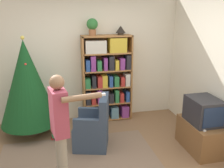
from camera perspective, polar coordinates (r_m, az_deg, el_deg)
ground_plane at (r=3.97m, az=-1.06°, el=-18.63°), size 14.00×14.00×0.00m
wall_back at (r=5.30m, az=-5.61°, el=5.78°), size 8.00×0.10×2.60m
area_rug at (r=4.09m, az=-7.47°, el=-17.53°), size 2.49×1.72×0.01m
bookshelf at (r=5.21m, az=-1.26°, el=1.28°), size 1.02×0.34×1.80m
tv_stand at (r=4.55m, az=19.60°, el=-11.09°), size 0.49×0.84×0.50m
television at (r=4.36m, az=20.20°, el=-5.74°), size 0.45×0.57×0.42m
game_remote at (r=4.17m, az=20.06°, el=-9.72°), size 0.04×0.12×0.02m
christmas_tree at (r=4.82m, az=-18.86°, el=0.18°), size 1.07×1.07×1.86m
armchair at (r=4.35m, az=-4.25°, el=-10.30°), size 0.70×0.69×0.92m
standing_person at (r=3.21m, az=-11.72°, el=-9.00°), size 0.68×0.46×1.56m
potted_plant at (r=4.99m, az=-4.53°, el=13.17°), size 0.22×0.22×0.33m
table_lamp at (r=5.11m, az=1.98°, el=12.30°), size 0.20×0.20×0.18m
book_pile_near_tree at (r=4.81m, az=-12.38°, el=-11.58°), size 0.22×0.19×0.10m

